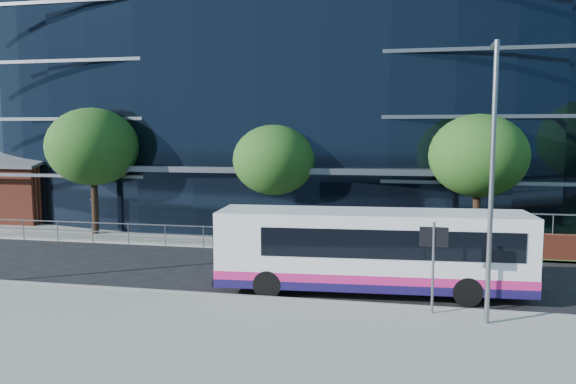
% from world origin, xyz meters
% --- Properties ---
extents(ground, '(200.00, 200.00, 0.00)m').
position_xyz_m(ground, '(0.00, 0.00, 0.00)').
color(ground, black).
rests_on(ground, ground).
extents(pavement_near, '(80.00, 8.00, 0.15)m').
position_xyz_m(pavement_near, '(0.00, -5.00, 0.07)').
color(pavement_near, gray).
rests_on(pavement_near, ground).
extents(kerb, '(80.00, 0.25, 0.16)m').
position_xyz_m(kerb, '(0.00, -1.00, 0.08)').
color(kerb, gray).
rests_on(kerb, ground).
extents(yellow_line_outer, '(80.00, 0.08, 0.01)m').
position_xyz_m(yellow_line_outer, '(0.00, -0.80, 0.01)').
color(yellow_line_outer, gold).
rests_on(yellow_line_outer, ground).
extents(yellow_line_inner, '(80.00, 0.08, 0.01)m').
position_xyz_m(yellow_line_inner, '(0.00, -0.65, 0.01)').
color(yellow_line_inner, gold).
rests_on(yellow_line_inner, ground).
extents(far_forecourt, '(50.00, 8.00, 0.10)m').
position_xyz_m(far_forecourt, '(-6.00, 11.00, 0.05)').
color(far_forecourt, gray).
rests_on(far_forecourt, ground).
extents(glass_office, '(44.00, 23.10, 16.00)m').
position_xyz_m(glass_office, '(-4.00, 20.85, 8.00)').
color(glass_office, black).
rests_on(glass_office, ground).
extents(brick_pavilion, '(8.60, 6.66, 4.40)m').
position_xyz_m(brick_pavilion, '(-22.00, 13.50, 1.94)').
color(brick_pavilion, maroon).
rests_on(brick_pavilion, ground).
extents(guard_railings, '(24.00, 0.05, 1.10)m').
position_xyz_m(guard_railings, '(-8.00, 7.00, 0.82)').
color(guard_railings, slate).
rests_on(guard_railings, ground).
extents(street_sign, '(0.85, 0.09, 2.80)m').
position_xyz_m(street_sign, '(4.50, -1.59, 2.15)').
color(street_sign, slate).
rests_on(street_sign, pavement_near).
extents(tree_far_a, '(4.95, 4.95, 6.98)m').
position_xyz_m(tree_far_a, '(-13.00, 9.00, 4.86)').
color(tree_far_a, black).
rests_on(tree_far_a, ground).
extents(tree_far_b, '(4.29, 4.29, 6.05)m').
position_xyz_m(tree_far_b, '(-3.00, 9.50, 4.21)').
color(tree_far_b, black).
rests_on(tree_far_b, ground).
extents(tree_far_c, '(4.62, 4.62, 6.51)m').
position_xyz_m(tree_far_c, '(7.00, 9.00, 4.54)').
color(tree_far_c, black).
rests_on(tree_far_c, ground).
extents(streetlight_east, '(0.15, 0.77, 8.00)m').
position_xyz_m(streetlight_east, '(6.00, -2.17, 4.44)').
color(streetlight_east, slate).
rests_on(streetlight_east, pavement_near).
extents(city_bus, '(10.88, 3.19, 2.90)m').
position_xyz_m(city_bus, '(2.60, 0.72, 1.54)').
color(city_bus, silver).
rests_on(city_bus, ground).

